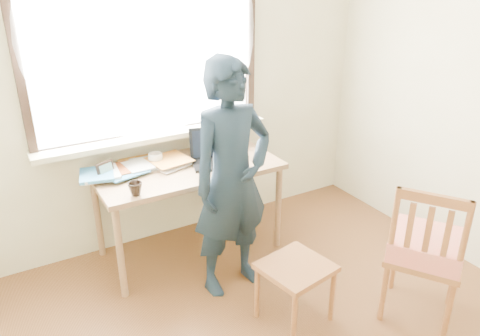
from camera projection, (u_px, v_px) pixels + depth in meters
room_shell at (320, 91)px, 2.08m from camera, size 3.52×4.02×2.61m
desk at (188, 175)px, 3.57m from camera, size 1.39×0.70×0.75m
laptop at (215, 155)px, 3.60m from camera, size 0.44×0.39×0.25m
mug_white at (155, 159)px, 3.57m from camera, size 0.13×0.13×0.09m
mug_dark at (135, 189)px, 3.09m from camera, size 0.12×0.12×0.09m
mouse at (243, 157)px, 3.66m from camera, size 0.10×0.07×0.04m
desk_clutter at (142, 160)px, 3.58m from camera, size 0.76×0.50×0.05m
book_a at (133, 166)px, 3.52m from camera, size 0.18×0.24×0.02m
book_b at (221, 144)px, 3.96m from camera, size 0.26×0.27×0.02m
picture_frame at (106, 171)px, 3.33m from camera, size 0.13×0.07×0.11m
work_chair at (296, 274)px, 2.96m from camera, size 0.47×0.45×0.42m
side_chair at (426, 248)px, 2.95m from camera, size 0.60×0.61×0.97m
person at (232, 180)px, 3.12m from camera, size 0.64×0.46×1.66m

